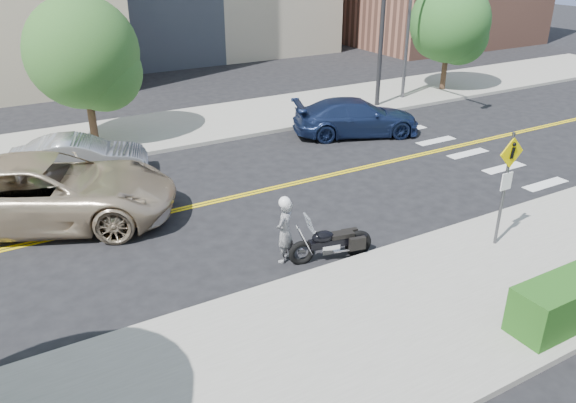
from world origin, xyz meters
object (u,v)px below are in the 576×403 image
(motorcyclist, at_px, (285,229))
(parked_car_silver, at_px, (79,159))
(parked_car_blue, at_px, (356,117))
(motorcycle, at_px, (331,236))
(pedestrian_sign, at_px, (506,179))
(suv, at_px, (48,191))

(motorcyclist, xyz_separation_m, parked_car_silver, (-3.30, 8.00, -0.14))
(parked_car_blue, bearing_deg, motorcycle, 161.04)
(pedestrian_sign, bearing_deg, parked_car_silver, 129.22)
(pedestrian_sign, xyz_separation_m, parked_car_silver, (-8.33, 10.21, -1.23))
(suv, distance_m, parked_car_blue, 12.37)
(pedestrian_sign, relative_size, suv, 0.43)
(pedestrian_sign, relative_size, motorcyclist, 1.71)
(motorcycle, height_order, parked_car_blue, parked_car_blue)
(parked_car_blue, bearing_deg, pedestrian_sign, -173.87)
(suv, relative_size, parked_car_blue, 1.36)
(parked_car_silver, bearing_deg, pedestrian_sign, -124.45)
(motorcycle, bearing_deg, parked_car_silver, 128.73)
(motorcyclist, xyz_separation_m, parked_car_blue, (7.50, 7.28, -0.13))
(pedestrian_sign, height_order, suv, pedestrian_sign)
(pedestrian_sign, relative_size, parked_car_silver, 0.68)
(pedestrian_sign, bearing_deg, motorcyclist, 156.35)
(motorcycle, distance_m, suv, 8.01)
(suv, distance_m, parked_car_silver, 3.22)
(motorcyclist, height_order, motorcycle, motorcyclist)
(motorcyclist, height_order, parked_car_silver, motorcyclist)
(pedestrian_sign, relative_size, motorcycle, 1.41)
(parked_car_silver, distance_m, parked_car_blue, 10.83)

